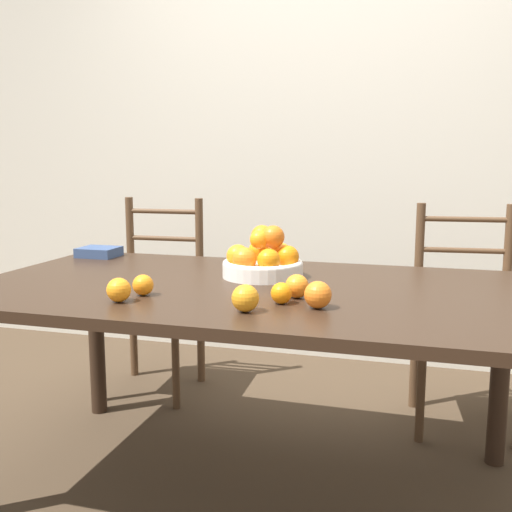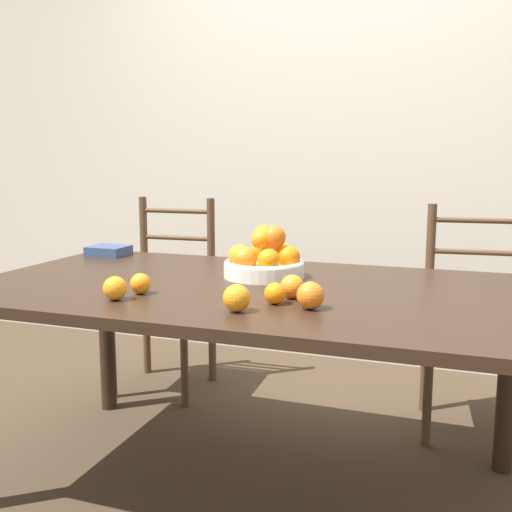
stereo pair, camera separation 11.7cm
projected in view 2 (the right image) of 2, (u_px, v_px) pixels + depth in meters
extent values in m
plane|color=#423323|center=(247.00, 489.00, 2.11)|extent=(12.00, 12.00, 0.00)
cube|color=beige|center=(342.00, 132.00, 3.33)|extent=(8.00, 0.06, 2.60)
cube|color=black|center=(247.00, 290.00, 2.00)|extent=(1.87, 1.04, 0.03)
cylinder|color=black|center=(107.00, 335.00, 2.75)|extent=(0.07, 0.07, 0.70)
cylinder|color=black|center=(507.00, 381.00, 2.19)|extent=(0.07, 0.07, 0.70)
cylinder|color=white|center=(264.00, 270.00, 2.13)|extent=(0.29, 0.29, 0.05)
torus|color=white|center=(264.00, 263.00, 2.13)|extent=(0.29, 0.29, 0.02)
sphere|color=orange|center=(289.00, 257.00, 2.10)|extent=(0.08, 0.08, 0.08)
sphere|color=orange|center=(283.00, 254.00, 2.18)|extent=(0.08, 0.08, 0.08)
sphere|color=orange|center=(262.00, 251.00, 2.21)|extent=(0.08, 0.08, 0.08)
sphere|color=orange|center=(240.00, 256.00, 2.14)|extent=(0.08, 0.08, 0.08)
sphere|color=orange|center=(245.00, 259.00, 2.07)|extent=(0.08, 0.08, 0.08)
sphere|color=orange|center=(269.00, 260.00, 2.04)|extent=(0.08, 0.08, 0.08)
sphere|color=orange|center=(274.00, 237.00, 2.11)|extent=(0.08, 0.08, 0.08)
sphere|color=orange|center=(264.00, 236.00, 2.14)|extent=(0.08, 0.08, 0.08)
sphere|color=orange|center=(261.00, 240.00, 2.10)|extent=(0.07, 0.07, 0.07)
sphere|color=orange|center=(310.00, 295.00, 1.67)|extent=(0.08, 0.08, 0.08)
sphere|color=orange|center=(115.00, 288.00, 1.78)|extent=(0.07, 0.07, 0.07)
sphere|color=orange|center=(275.00, 293.00, 1.73)|extent=(0.06, 0.06, 0.06)
sphere|color=orange|center=(237.00, 298.00, 1.64)|extent=(0.08, 0.08, 0.08)
sphere|color=orange|center=(141.00, 284.00, 1.86)|extent=(0.06, 0.06, 0.06)
sphere|color=orange|center=(292.00, 287.00, 1.80)|extent=(0.07, 0.07, 0.07)
cylinder|color=#513823|center=(112.00, 352.00, 2.89)|extent=(0.04, 0.04, 0.46)
cylinder|color=#513823|center=(184.00, 359.00, 2.78)|extent=(0.04, 0.04, 0.46)
cylinder|color=#513823|center=(145.00, 287.00, 3.19)|extent=(0.04, 0.04, 0.96)
cylinder|color=#513823|center=(212.00, 291.00, 3.08)|extent=(0.04, 0.04, 0.96)
cube|color=#513823|center=(163.00, 296.00, 2.97)|extent=(0.44, 0.42, 0.04)
cylinder|color=#513823|center=(177.00, 264.00, 3.12)|extent=(0.38, 0.04, 0.02)
cylinder|color=#513823|center=(177.00, 238.00, 3.10)|extent=(0.38, 0.04, 0.02)
cylinder|color=#513823|center=(176.00, 211.00, 3.07)|extent=(0.38, 0.04, 0.02)
cylinder|color=#513823|center=(428.00, 392.00, 2.40)|extent=(0.04, 0.04, 0.46)
cylinder|color=#513823|center=(428.00, 310.00, 2.70)|extent=(0.04, 0.04, 0.96)
cube|color=#513823|center=(477.00, 323.00, 2.49)|extent=(0.46, 0.44, 0.04)
cylinder|color=#513823|center=(474.00, 283.00, 2.64)|extent=(0.38, 0.06, 0.02)
cylinder|color=#513823|center=(476.00, 252.00, 2.61)|extent=(0.38, 0.06, 0.02)
cylinder|color=#513823|center=(477.00, 221.00, 2.59)|extent=(0.38, 0.06, 0.02)
cube|color=#334770|center=(109.00, 251.00, 2.62)|extent=(0.16, 0.14, 0.04)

